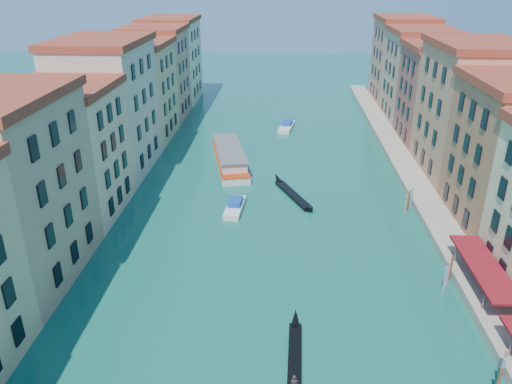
% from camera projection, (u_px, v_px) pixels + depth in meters
% --- Properties ---
extents(left_bank_palazzos, '(12.80, 128.40, 21.00)m').
position_uv_depth(left_bank_palazzos, '(94.00, 123.00, 73.02)').
color(left_bank_palazzos, beige).
rests_on(left_bank_palazzos, ground).
extents(right_bank_palazzos, '(12.80, 128.40, 21.00)m').
position_uv_depth(right_bank_palazzos, '(483.00, 128.00, 70.48)').
color(right_bank_palazzos, '#99413B').
rests_on(right_bank_palazzos, ground).
extents(quay, '(4.00, 140.00, 1.00)m').
position_uv_depth(quay, '(417.00, 187.00, 74.64)').
color(quay, '#9F9480').
rests_on(quay, ground).
extents(mooring_poles_right, '(1.44, 54.24, 3.20)m').
position_uv_depth(mooring_poles_right, '(487.00, 350.00, 41.44)').
color(mooring_poles_right, brown).
rests_on(mooring_poles_right, ground).
extents(vaporetto_far, '(8.47, 20.04, 2.91)m').
position_uv_depth(vaporetto_far, '(230.00, 156.00, 84.47)').
color(vaporetto_far, silver).
rests_on(vaporetto_far, ground).
extents(gondola_fore, '(1.38, 11.91, 2.37)m').
position_uv_depth(gondola_fore, '(295.00, 358.00, 41.78)').
color(gondola_fore, black).
rests_on(gondola_fore, ground).
extents(gondola_far, '(6.49, 12.80, 1.92)m').
position_uv_depth(gondola_far, '(292.00, 193.00, 72.73)').
color(gondola_far, black).
rests_on(gondola_far, ground).
extents(motorboat_mid, '(2.64, 6.93, 1.41)m').
position_uv_depth(motorboat_mid, '(235.00, 206.00, 68.39)').
color(motorboat_mid, silver).
rests_on(motorboat_mid, ground).
extents(motorboat_far, '(3.64, 7.71, 1.53)m').
position_uv_depth(motorboat_far, '(287.00, 126.00, 103.45)').
color(motorboat_far, white).
rests_on(motorboat_far, ground).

